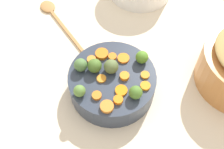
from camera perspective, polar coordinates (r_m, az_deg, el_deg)
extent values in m
cube|color=beige|center=(0.92, 0.95, -3.53)|extent=(2.40, 2.40, 0.02)
cylinder|color=#30394A|center=(0.88, 0.00, -1.68)|extent=(0.26, 0.26, 0.08)
cylinder|color=orange|center=(0.88, 2.19, 3.11)|extent=(0.05, 0.05, 0.01)
cylinder|color=orange|center=(0.84, -2.02, -0.79)|extent=(0.03, 0.03, 0.01)
cylinder|color=orange|center=(0.80, -0.98, -6.15)|extent=(0.04, 0.04, 0.01)
cylinder|color=orange|center=(0.81, 1.20, -4.87)|extent=(0.04, 0.04, 0.01)
cylinder|color=orange|center=(0.89, -1.96, 3.94)|extent=(0.04, 0.04, 0.01)
cylinder|color=orange|center=(0.85, 2.40, -0.31)|extent=(0.03, 0.03, 0.01)
cylinder|color=orange|center=(0.88, -3.93, 2.83)|extent=(0.04, 0.04, 0.01)
cylinder|color=orange|center=(0.82, 1.78, -3.07)|extent=(0.05, 0.05, 0.01)
cylinder|color=orange|center=(0.84, 6.37, -2.17)|extent=(0.03, 0.03, 0.01)
cylinder|color=orange|center=(0.88, 0.07, 3.38)|extent=(0.03, 0.03, 0.01)
cylinder|color=orange|center=(0.86, 6.33, -0.10)|extent=(0.04, 0.04, 0.01)
cylinder|color=orange|center=(0.82, -2.93, -4.03)|extent=(0.04, 0.04, 0.01)
sphere|color=#496E2A|center=(0.85, -3.37, 1.64)|extent=(0.04, 0.04, 0.04)
sphere|color=#4E763F|center=(0.85, -6.02, 1.81)|extent=(0.04, 0.04, 0.04)
sphere|color=#518728|center=(0.87, 5.74, 3.31)|extent=(0.04, 0.04, 0.04)
sphere|color=#5A863B|center=(0.81, -6.22, -3.14)|extent=(0.03, 0.03, 0.03)
sphere|color=#4A782C|center=(0.81, 4.54, -3.44)|extent=(0.04, 0.04, 0.04)
sphere|color=#596D3C|center=(0.85, -0.17, 1.53)|extent=(0.04, 0.04, 0.04)
cube|color=#B6824B|center=(1.06, -8.56, 8.11)|extent=(0.14, 0.22, 0.01)
ellipsoid|color=#B6824B|center=(1.15, -12.18, 12.56)|extent=(0.08, 0.08, 0.01)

